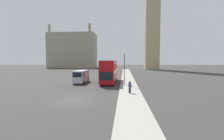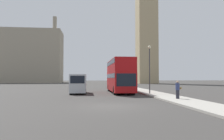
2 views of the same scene
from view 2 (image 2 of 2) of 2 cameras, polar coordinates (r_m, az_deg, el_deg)
ground_plane at (r=15.96m, az=-0.14°, el=-9.44°), size 300.00×300.00×0.00m
sidewalk_strip at (r=17.85m, az=21.34°, el=-8.27°), size 3.01×120.00×0.15m
building_block_distant at (r=98.01m, az=-21.55°, el=3.29°), size 29.32×13.04×26.54m
red_double_decker_bus at (r=29.98m, az=2.01°, el=-1.20°), size 2.61×10.54×4.47m
white_van at (r=28.76m, az=-8.78°, el=-3.46°), size 2.02×5.33×2.48m
pedestrian at (r=20.87m, az=16.78°, el=-4.95°), size 0.52×0.36×1.63m
street_lamp at (r=26.87m, az=9.79°, el=2.06°), size 0.36×0.36×5.82m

